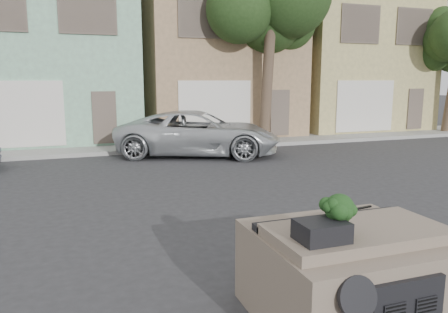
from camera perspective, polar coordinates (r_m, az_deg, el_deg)
ground_plane at (r=7.90m, az=2.76°, el=-9.83°), size 120.00×120.00×0.00m
sidewalk at (r=17.79m, az=-10.23°, el=1.41°), size 40.00×3.00×0.15m
townhouse_mint at (r=21.40m, az=-21.89°, el=12.22°), size 7.20×8.20×7.55m
townhouse_tan at (r=22.46m, az=-1.92°, el=12.78°), size 7.20×8.20×7.55m
townhouse_beige at (r=25.76m, az=14.55°, el=12.11°), size 7.20×8.20×7.55m
silver_pickup at (r=15.71m, az=-3.29°, el=0.15°), size 6.34×4.67×1.60m
tree_near at (r=18.49m, az=5.74°, el=14.81°), size 4.40×4.00×8.50m
car_dashboard at (r=5.25m, az=15.78°, el=-14.20°), size 2.00×1.80×1.12m
instrument_hump at (r=4.43m, az=12.62°, el=-9.46°), size 0.48×0.38×0.20m
wiper_arm at (r=5.50m, az=16.16°, el=-6.76°), size 0.69×0.15×0.02m
broccoli at (r=4.58m, az=14.81°, el=-7.31°), size 0.40×0.40×0.44m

